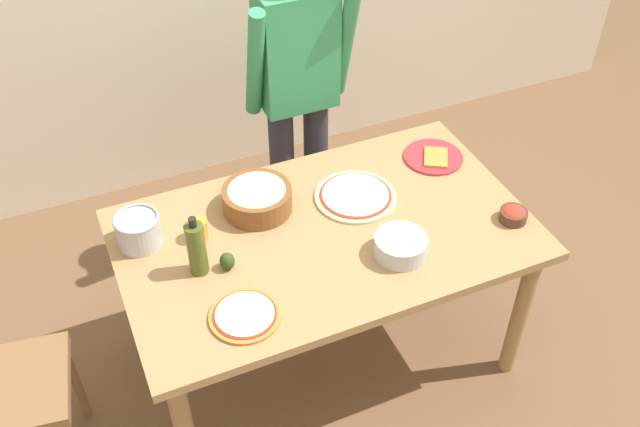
% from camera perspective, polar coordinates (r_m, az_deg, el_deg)
% --- Properties ---
extents(ground, '(8.00, 8.00, 0.00)m').
position_cam_1_polar(ground, '(3.35, 0.35, -10.96)').
color(ground, brown).
extents(dining_table, '(1.60, 0.96, 0.76)m').
position_cam_1_polar(dining_table, '(2.85, 0.40, -2.74)').
color(dining_table, '#A37A4C').
rests_on(dining_table, ground).
extents(person_cook, '(0.49, 0.25, 1.62)m').
position_cam_1_polar(person_cook, '(3.30, -1.79, 10.10)').
color(person_cook, '#2D2D38').
rests_on(person_cook, ground).
extents(pizza_raw_on_board, '(0.34, 0.34, 0.02)m').
position_cam_1_polar(pizza_raw_on_board, '(2.93, 2.84, 1.40)').
color(pizza_raw_on_board, beige).
rests_on(pizza_raw_on_board, dining_table).
extents(pizza_cooked_on_tray, '(0.25, 0.25, 0.02)m').
position_cam_1_polar(pizza_cooked_on_tray, '(2.49, -6.01, -8.08)').
color(pizza_cooked_on_tray, '#C67A33').
rests_on(pizza_cooked_on_tray, dining_table).
extents(plate_with_slice, '(0.26, 0.26, 0.02)m').
position_cam_1_polar(plate_with_slice, '(3.18, 9.06, 4.48)').
color(plate_with_slice, red).
rests_on(plate_with_slice, dining_table).
extents(popcorn_bowl, '(0.28, 0.28, 0.11)m').
position_cam_1_polar(popcorn_bowl, '(2.86, -5.05, 1.33)').
color(popcorn_bowl, brown).
rests_on(popcorn_bowl, dining_table).
extents(mixing_bowl_steel, '(0.20, 0.20, 0.08)m').
position_cam_1_polar(mixing_bowl_steel, '(2.68, 6.45, -2.60)').
color(mixing_bowl_steel, '#B7B7BC').
rests_on(mixing_bowl_steel, dining_table).
extents(small_sauce_bowl, '(0.11, 0.11, 0.06)m').
position_cam_1_polar(small_sauce_bowl, '(2.92, 15.18, -0.06)').
color(small_sauce_bowl, '#4C2D1E').
rests_on(small_sauce_bowl, dining_table).
extents(olive_oil_bottle, '(0.07, 0.07, 0.26)m').
position_cam_1_polar(olive_oil_bottle, '(2.59, -9.81, -2.75)').
color(olive_oil_bottle, '#47561E').
rests_on(olive_oil_bottle, dining_table).
extents(steel_pot, '(0.17, 0.17, 0.13)m').
position_cam_1_polar(steel_pot, '(2.78, -14.29, -1.29)').
color(steel_pot, '#B7B7BC').
rests_on(steel_pot, dining_table).
extents(cup_orange, '(0.07, 0.07, 0.08)m').
position_cam_1_polar(cup_orange, '(2.77, -9.67, -1.29)').
color(cup_orange, orange).
rests_on(cup_orange, dining_table).
extents(avocado, '(0.06, 0.06, 0.07)m').
position_cam_1_polar(avocado, '(2.64, -7.41, -3.79)').
color(avocado, '#2D4219').
rests_on(avocado, dining_table).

